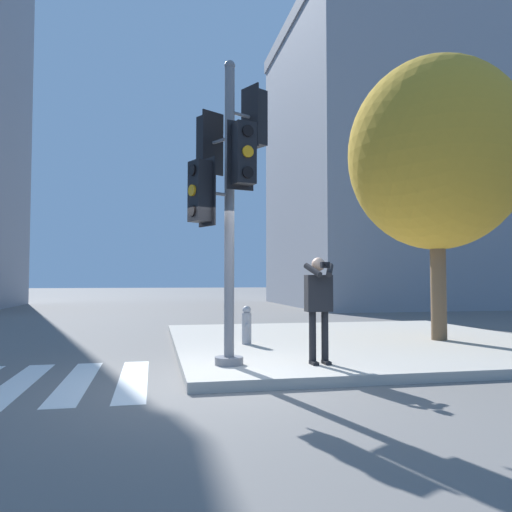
% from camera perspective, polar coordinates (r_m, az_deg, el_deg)
% --- Properties ---
extents(ground_plane, '(160.00, 160.00, 0.00)m').
position_cam_1_polar(ground_plane, '(7.09, -3.99, -14.46)').
color(ground_plane, slate).
extents(sidewalk_corner, '(8.00, 8.00, 0.15)m').
position_cam_1_polar(sidewalk_corner, '(11.37, 11.56, -9.57)').
color(sidewalk_corner, '#ADA89E').
rests_on(sidewalk_corner, ground_plane).
extents(traffic_signal_pole, '(1.31, 1.33, 4.73)m').
position_cam_1_polar(traffic_signal_pole, '(7.82, -3.24, 9.27)').
color(traffic_signal_pole, slate).
rests_on(traffic_signal_pole, sidewalk_corner).
extents(person_photographer, '(0.50, 0.53, 1.64)m').
position_cam_1_polar(person_photographer, '(7.79, 7.19, -4.99)').
color(person_photographer, black).
rests_on(person_photographer, sidewalk_corner).
extents(street_tree, '(3.81, 3.81, 6.14)m').
position_cam_1_polar(street_tree, '(11.79, 19.89, 10.87)').
color(street_tree, brown).
rests_on(street_tree, sidewalk_corner).
extents(fire_hydrant, '(0.19, 0.25, 0.77)m').
position_cam_1_polar(fire_hydrant, '(10.12, -1.07, -7.90)').
color(fire_hydrant, '#99999E').
rests_on(fire_hydrant, sidewalk_corner).
extents(building_right, '(17.84, 12.09, 16.07)m').
position_cam_1_polar(building_right, '(31.40, 19.84, 9.61)').
color(building_right, gray).
rests_on(building_right, ground_plane).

